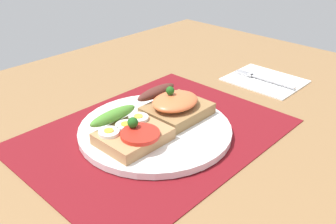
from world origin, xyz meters
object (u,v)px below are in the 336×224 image
Objects in this scene: sandwich_salmon at (173,104)px; sandwich_egg_tomato at (130,132)px; napkin at (265,80)px; fork at (262,78)px; plate at (155,130)px.

sandwich_egg_tomato is at bearing -175.75° from sandwich_salmon.
sandwich_salmon is (10.30, 0.77, 0.45)cm from sandwich_egg_tomato.
sandwich_salmon is at bearing 174.84° from napkin.
sandwich_egg_tomato is 10.34cm from sandwich_salmon.
sandwich_salmon is at bearing 175.31° from fork.
sandwich_salmon reaches higher than plate.
plate is at bearing 177.01° from napkin.
sandwich_egg_tomato is at bearing 177.88° from fork.
fork is at bearing 156.74° from napkin.
fork is at bearing -4.69° from sandwich_salmon.
sandwich_egg_tomato reaches higher than plate.
fork is (25.52, -2.09, -2.48)cm from sandwich_salmon.
plate is at bearing -171.73° from sandwich_salmon.
sandwich_salmon is at bearing 4.25° from sandwich_egg_tomato.
sandwich_salmon is 26.42cm from napkin.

